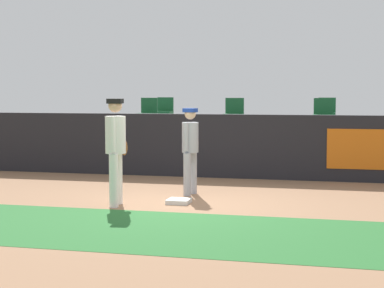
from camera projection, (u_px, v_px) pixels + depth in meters
name	position (u px, v px, depth m)	size (l,w,h in m)	color
ground_plane	(180.00, 204.00, 11.47)	(60.00, 60.00, 0.00)	#936B4C
grass_foreground_strip	(140.00, 229.00, 9.28)	(18.00, 2.80, 0.01)	#26662B
first_base	(179.00, 201.00, 11.48)	(0.40, 0.40, 0.08)	white
player_fielder_home	(116.00, 144.00, 11.18)	(0.40, 0.60, 1.89)	white
player_runner_visitor	(190.00, 145.00, 12.40)	(0.37, 0.47, 1.70)	#9EA3AD
field_wall	(221.00, 146.00, 14.97)	(18.00, 0.26, 1.49)	black
bleacher_platform	(238.00, 147.00, 17.48)	(18.00, 4.80, 1.02)	#59595E
seat_front_center	(234.00, 112.00, 16.30)	(0.48, 0.44, 0.84)	#4C4C51
seat_back_left	(164.00, 110.00, 18.61)	(0.48, 0.44, 0.84)	#4C4C51
seat_back_right	(327.00, 111.00, 17.50)	(0.47, 0.44, 0.84)	#4C4C51
seat_front_right	(323.00, 113.00, 15.76)	(0.47, 0.44, 0.84)	#4C4C51
seat_front_left	(148.00, 112.00, 16.85)	(0.45, 0.44, 0.84)	#4C4C51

